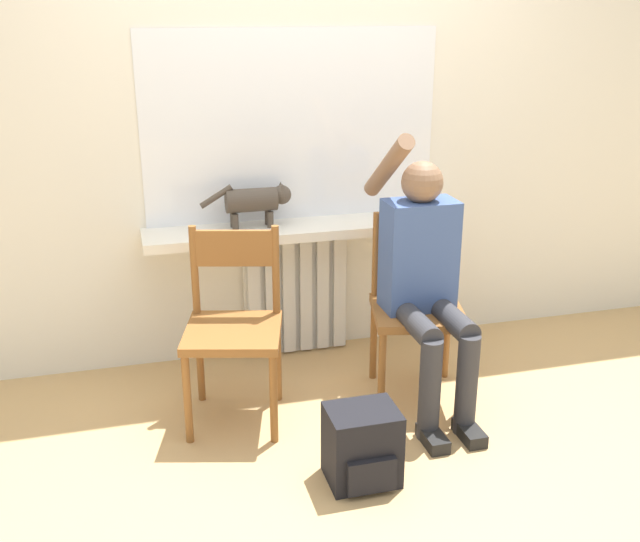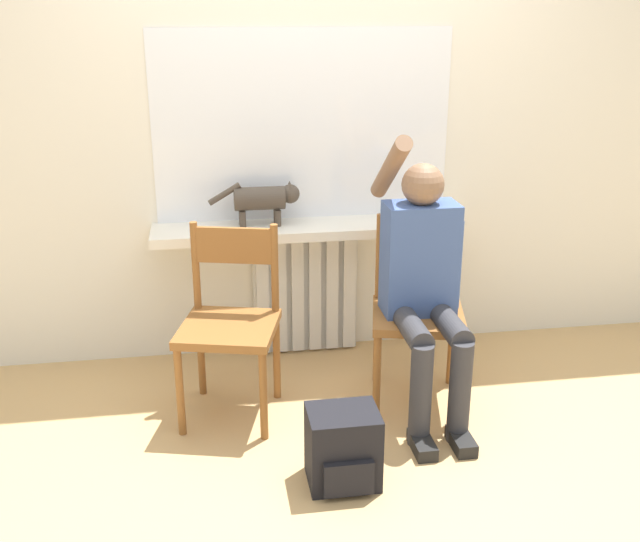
# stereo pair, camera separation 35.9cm
# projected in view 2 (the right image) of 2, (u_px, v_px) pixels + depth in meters

# --- Properties ---
(ground_plane) EXTENTS (12.00, 12.00, 0.00)m
(ground_plane) POSITION_uv_depth(u_px,v_px,m) (343.00, 464.00, 3.22)
(ground_plane) COLOR tan
(wall_with_window) EXTENTS (7.00, 0.06, 2.70)m
(wall_with_window) POSITION_uv_depth(u_px,v_px,m) (302.00, 109.00, 3.91)
(wall_with_window) COLOR white
(wall_with_window) RESTS_ON ground_plane
(radiator) EXTENTS (0.58, 0.08, 0.72)m
(radiator) POSITION_uv_depth(u_px,v_px,m) (306.00, 290.00, 4.17)
(radiator) COLOR silver
(radiator) RESTS_ON ground_plane
(windowsill) EXTENTS (1.63, 0.31, 0.05)m
(windowsill) POSITION_uv_depth(u_px,v_px,m) (308.00, 229.00, 3.94)
(windowsill) COLOR white
(windowsill) RESTS_ON radiator
(window_glass) EXTENTS (1.56, 0.01, 0.99)m
(window_glass) POSITION_uv_depth(u_px,v_px,m) (303.00, 126.00, 3.91)
(window_glass) COLOR white
(window_glass) RESTS_ON windowsill
(chair_left) EXTENTS (0.53, 0.53, 0.90)m
(chair_left) POSITION_uv_depth(u_px,v_px,m) (230.00, 320.00, 3.49)
(chair_left) COLOR brown
(chair_left) RESTS_ON ground_plane
(chair_right) EXTENTS (0.52, 0.52, 0.90)m
(chair_right) POSITION_uv_depth(u_px,v_px,m) (418.00, 309.00, 3.63)
(chair_right) COLOR brown
(chair_right) RESTS_ON ground_plane
(person) EXTENTS (0.36, 0.95, 1.34)m
(person) POSITION_uv_depth(u_px,v_px,m) (424.00, 278.00, 3.46)
(person) COLOR #333338
(person) RESTS_ON ground_plane
(cat) EXTENTS (0.48, 0.12, 0.23)m
(cat) POSITION_uv_depth(u_px,v_px,m) (264.00, 199.00, 3.88)
(cat) COLOR #4C4238
(cat) RESTS_ON windowsill
(backpack) EXTENTS (0.29, 0.26, 0.32)m
(backpack) POSITION_uv_depth(u_px,v_px,m) (343.00, 448.00, 3.06)
(backpack) COLOR black
(backpack) RESTS_ON ground_plane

